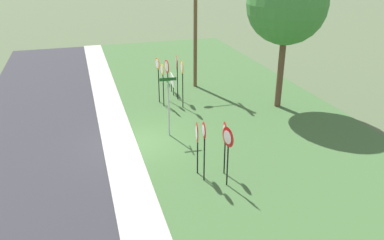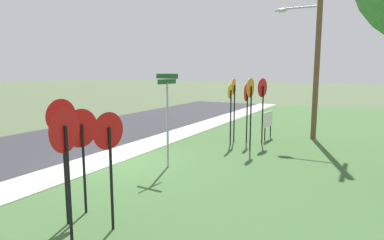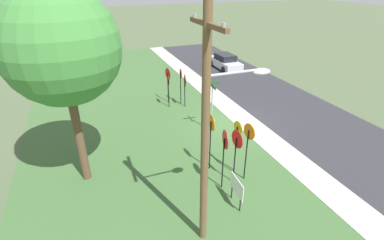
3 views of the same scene
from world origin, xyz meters
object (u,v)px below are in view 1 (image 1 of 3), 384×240
(stop_sign_far_center, at_px, (158,70))
(yield_sign_far_left, at_px, (197,136))
(stop_sign_near_right, at_px, (182,74))
(oak_tree_left, at_px, (287,4))
(stop_sign_far_right, at_px, (163,77))
(street_name_post, at_px, (169,102))
(notice_board, at_px, (172,81))
(stop_sign_near_left, at_px, (177,67))
(yield_sign_far_right, at_px, (204,138))
(yield_sign_near_left, at_px, (225,136))
(stop_sign_far_left, at_px, (167,71))
(yield_sign_near_right, at_px, (228,143))
(utility_pole, at_px, (193,20))

(stop_sign_far_center, xyz_separation_m, yield_sign_far_left, (8.52, -0.25, -0.30))
(stop_sign_near_right, distance_m, oak_tree_left, 6.83)
(stop_sign_far_right, relative_size, street_name_post, 0.86)
(notice_board, bearing_deg, stop_sign_near_left, 5.05)
(yield_sign_far_right, bearing_deg, yield_sign_near_left, 110.85)
(stop_sign_far_left, xyz_separation_m, street_name_post, (4.70, -1.05, -0.11))
(stop_sign_far_left, relative_size, notice_board, 2.07)
(notice_board, bearing_deg, stop_sign_far_center, -38.26)
(oak_tree_left, bearing_deg, stop_sign_far_right, -106.43)
(stop_sign_near_left, xyz_separation_m, yield_sign_near_right, (9.86, -0.61, -0.17))
(stop_sign_near_left, relative_size, stop_sign_far_right, 1.08)
(street_name_post, height_order, notice_board, street_name_post)
(stop_sign_near_left, bearing_deg, stop_sign_far_left, -65.81)
(yield_sign_near_right, xyz_separation_m, street_name_post, (-5.02, -1.07, -0.09))
(yield_sign_near_left, distance_m, yield_sign_far_left, 1.11)
(stop_sign_near_left, relative_size, yield_sign_near_right, 1.11)
(utility_pole, xyz_separation_m, oak_tree_left, (4.93, 3.75, 1.45))
(stop_sign_far_right, xyz_separation_m, yield_sign_near_left, (8.12, 0.69, -0.09))
(stop_sign_far_center, bearing_deg, yield_sign_far_left, -9.22)
(stop_sign_far_center, xyz_separation_m, yield_sign_near_left, (8.85, 0.81, -0.28))
(stop_sign_far_left, bearing_deg, notice_board, 150.68)
(yield_sign_near_left, relative_size, notice_board, 1.87)
(yield_sign_far_right, distance_m, oak_tree_left, 10.17)
(stop_sign_near_left, xyz_separation_m, stop_sign_far_right, (0.90, -1.09, -0.22))
(stop_sign_near_right, height_order, yield_sign_far_left, stop_sign_near_right)
(stop_sign_near_right, distance_m, utility_pole, 4.60)
(notice_board, distance_m, oak_tree_left, 8.41)
(stop_sign_far_center, xyz_separation_m, yield_sign_near_right, (9.69, 0.59, -0.14))
(stop_sign_near_right, relative_size, notice_board, 2.25)
(stop_sign_far_left, relative_size, stop_sign_far_center, 0.93)
(yield_sign_near_left, bearing_deg, yield_sign_far_right, -66.28)
(stop_sign_far_right, height_order, street_name_post, street_name_post)
(oak_tree_left, bearing_deg, yield_sign_far_left, -49.55)
(stop_sign_near_right, bearing_deg, oak_tree_left, 79.73)
(stop_sign_near_right, relative_size, utility_pole, 0.35)
(stop_sign_far_left, bearing_deg, yield_sign_far_right, -8.23)
(stop_sign_near_right, bearing_deg, yield_sign_near_right, 0.18)
(utility_pole, bearing_deg, stop_sign_near_right, -26.17)
(stop_sign_far_right, distance_m, yield_sign_near_left, 8.15)
(stop_sign_near_right, distance_m, yield_sign_near_left, 7.60)
(oak_tree_left, bearing_deg, yield_sign_far_right, -46.46)
(stop_sign_near_left, bearing_deg, street_name_post, -7.95)
(yield_sign_near_left, bearing_deg, stop_sign_near_left, -173.51)
(utility_pole, bearing_deg, stop_sign_far_right, -42.61)
(yield_sign_far_left, height_order, notice_board, yield_sign_far_left)
(yield_sign_near_left, relative_size, yield_sign_far_right, 0.91)
(stop_sign_near_left, bearing_deg, yield_sign_far_right, 2.88)
(oak_tree_left, bearing_deg, stop_sign_near_left, -117.44)
(stop_sign_far_left, distance_m, notice_board, 1.77)
(street_name_post, bearing_deg, stop_sign_far_left, 171.06)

